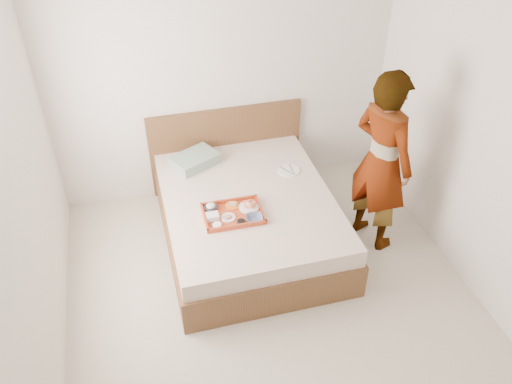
{
  "coord_description": "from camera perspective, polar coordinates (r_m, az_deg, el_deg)",
  "views": [
    {
      "loc": [
        -0.95,
        -2.79,
        3.56
      ],
      "look_at": [
        0.04,
        0.9,
        0.65
      ],
      "focal_mm": 36.92,
      "sensor_mm": 36.0,
      "label": 1
    }
  ],
  "objects": [
    {
      "name": "wall_back",
      "position": [
        5.37,
        -3.55,
        12.4
      ],
      "size": [
        3.5,
        0.01,
        2.6
      ],
      "primitive_type": "cube",
      "color": "silver",
      "rests_on": "ground"
    },
    {
      "name": "headboard",
      "position": [
        5.74,
        -3.26,
        4.79
      ],
      "size": [
        1.65,
        0.06,
        0.95
      ],
      "primitive_type": "cube",
      "color": "brown",
      "rests_on": "ground"
    },
    {
      "name": "ground",
      "position": [
        4.61,
        2.46,
        -13.16
      ],
      "size": [
        3.5,
        4.0,
        0.01
      ],
      "primitive_type": "cube",
      "color": "beige",
      "rests_on": "ground"
    },
    {
      "name": "wall_left",
      "position": [
        3.67,
        -24.14,
        -4.53
      ],
      "size": [
        0.01,
        4.0,
        2.6
      ],
      "primitive_type": "cube",
      "color": "silver",
      "rests_on": "ground"
    },
    {
      "name": "cheese_round",
      "position": [
        4.59,
        -4.24,
        -3.63
      ],
      "size": [
        0.08,
        0.08,
        0.03
      ],
      "primitive_type": "cylinder",
      "rotation": [
        0.0,
        0.0,
        -0.02
      ],
      "color": "white",
      "rests_on": "tray"
    },
    {
      "name": "sauce_dish",
      "position": [
        4.61,
        -1.62,
        -3.29
      ],
      "size": [
        0.08,
        0.08,
        0.03
      ],
      "primitive_type": "cylinder",
      "rotation": [
        0.0,
        0.0,
        -0.02
      ],
      "color": "black",
      "rests_on": "tray"
    },
    {
      "name": "bread_plate",
      "position": [
        4.81,
        -2.57,
        -1.46
      ],
      "size": [
        0.13,
        0.13,
        0.01
      ],
      "primitive_type": "cylinder",
      "rotation": [
        0.0,
        0.0,
        -0.02
      ],
      "color": "orange",
      "rests_on": "tray"
    },
    {
      "name": "pillow",
      "position": [
        5.38,
        -6.65,
        3.47
      ],
      "size": [
        0.54,
        0.48,
        0.11
      ],
      "primitive_type": "cube",
      "rotation": [
        0.0,
        0.0,
        0.47
      ],
      "color": "gray",
      "rests_on": "bed"
    },
    {
      "name": "wall_right",
      "position": [
        4.48,
        24.87,
        3.3
      ],
      "size": [
        0.01,
        4.0,
        2.6
      ],
      "primitive_type": "cube",
      "color": "silver",
      "rests_on": "ground"
    },
    {
      "name": "plastic_tub",
      "position": [
        4.67,
        -4.74,
        -2.66
      ],
      "size": [
        0.11,
        0.09,
        0.05
      ],
      "primitive_type": "cube",
      "rotation": [
        0.0,
        0.0,
        -0.02
      ],
      "color": "silver",
      "rests_on": "tray"
    },
    {
      "name": "ceiling",
      "position": [
        3.09,
        3.78,
        19.22
      ],
      "size": [
        3.5,
        4.0,
        0.01
      ],
      "primitive_type": "cube",
      "color": "white",
      "rests_on": "ground"
    },
    {
      "name": "person",
      "position": [
        4.9,
        13.45,
        3.19
      ],
      "size": [
        0.64,
        0.76,
        1.78
      ],
      "primitive_type": "imported",
      "rotation": [
        0.0,
        0.0,
        1.95
      ],
      "color": "beige",
      "rests_on": "ground"
    },
    {
      "name": "bed",
      "position": [
        5.1,
        -0.83,
        -2.87
      ],
      "size": [
        1.65,
        2.0,
        0.53
      ],
      "primitive_type": "cube",
      "color": "brown",
      "rests_on": "ground"
    },
    {
      "name": "tray",
      "position": [
        4.71,
        -2.5,
        -2.34
      ],
      "size": [
        0.54,
        0.4,
        0.05
      ],
      "primitive_type": "cube",
      "rotation": [
        0.0,
        0.0,
        -0.02
      ],
      "color": "#AC3A21",
      "rests_on": "bed"
    },
    {
      "name": "dinner_plate",
      "position": [
        5.28,
        3.57,
        2.33
      ],
      "size": [
        0.26,
        0.26,
        0.01
      ],
      "primitive_type": "cylinder",
      "rotation": [
        0.0,
        0.0,
        0.15
      ],
      "color": "white",
      "rests_on": "bed"
    },
    {
      "name": "prawn_plate",
      "position": [
        4.78,
        -0.78,
        -1.66
      ],
      "size": [
        0.19,
        0.19,
        0.01
      ],
      "primitive_type": "cylinder",
      "rotation": [
        0.0,
        0.0,
        -0.02
      ],
      "color": "white",
      "rests_on": "tray"
    },
    {
      "name": "salad_bowl",
      "position": [
        4.77,
        -4.91,
        -1.69
      ],
      "size": [
        0.12,
        0.12,
        0.04
      ],
      "primitive_type": "imported",
      "rotation": [
        0.0,
        0.0,
        -0.02
      ],
      "color": "#141E48",
      "rests_on": "tray"
    },
    {
      "name": "navy_bowl_big",
      "position": [
        4.64,
        -0.15,
        -2.86
      ],
      "size": [
        0.15,
        0.15,
        0.04
      ],
      "primitive_type": "imported",
      "rotation": [
        0.0,
        0.0,
        -0.02
      ],
      "color": "#141E48",
      "rests_on": "tray"
    },
    {
      "name": "meat_plate",
      "position": [
        4.68,
        -3.04,
        -2.78
      ],
      "size": [
        0.13,
        0.13,
        0.01
      ],
      "primitive_type": "cylinder",
      "rotation": [
        0.0,
        0.0,
        -0.02
      ],
      "color": "white",
      "rests_on": "tray"
    }
  ]
}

